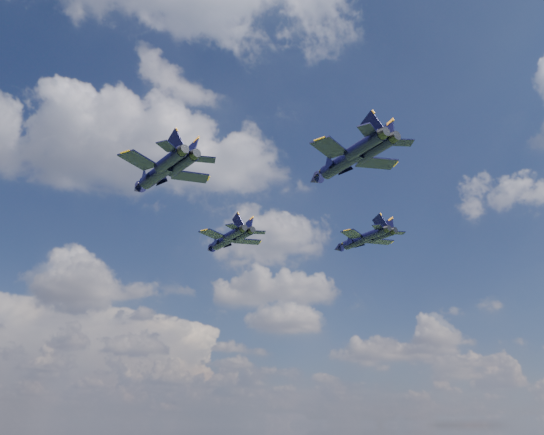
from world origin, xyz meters
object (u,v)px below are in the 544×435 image
at_px(jet_lead, 223,241).
at_px(jet_slot, 340,163).
at_px(jet_left, 156,175).
at_px(jet_right, 357,241).

height_order(jet_lead, jet_slot, jet_slot).
distance_m(jet_left, jet_right, 37.93).
distance_m(jet_lead, jet_slot, 33.90).
distance_m(jet_lead, jet_left, 26.17).
height_order(jet_left, jet_slot, jet_left).
relative_size(jet_lead, jet_right, 1.07).
bearing_deg(jet_left, jet_slot, -47.30).
bearing_deg(jet_slot, jet_right, 44.99).
relative_size(jet_left, jet_right, 1.14).
relative_size(jet_lead, jet_slot, 0.91).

